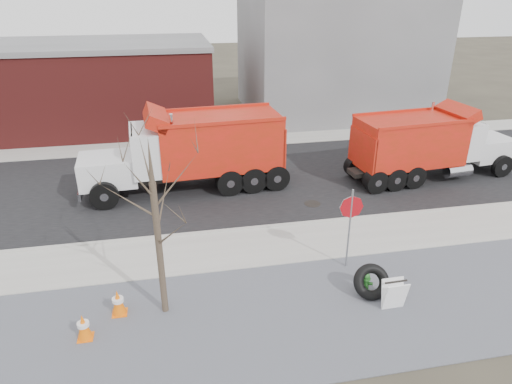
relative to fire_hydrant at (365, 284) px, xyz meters
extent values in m
plane|color=#383328|center=(-2.70, 2.93, -0.34)|extent=(120.00, 120.00, 0.00)
cube|color=gray|center=(-2.70, -0.57, -0.32)|extent=(60.00, 5.00, 0.03)
cube|color=#9E9B93|center=(-2.70, 3.18, -0.31)|extent=(60.00, 2.50, 0.06)
cube|color=#9E9B93|center=(-2.70, 4.48, -0.28)|extent=(60.00, 0.15, 0.11)
cube|color=black|center=(-2.70, 9.23, -0.33)|extent=(60.00, 9.40, 0.02)
cube|color=#9E9B93|center=(-2.70, 14.93, -0.31)|extent=(60.00, 2.00, 0.06)
cube|color=gray|center=(6.30, 20.93, 3.66)|extent=(12.00, 10.00, 8.00)
cube|color=maroon|center=(-12.70, 19.93, 2.16)|extent=(20.00, 8.00, 5.00)
cube|color=gray|center=(-12.70, 19.93, 4.81)|extent=(20.20, 8.20, 0.30)
cylinder|color=#382D23|center=(-5.90, 0.33, 1.66)|extent=(0.18, 0.18, 4.00)
cone|color=#382D23|center=(-5.90, 0.33, 4.26)|extent=(0.14, 0.14, 1.20)
cylinder|color=#2D6D29|center=(0.00, 0.01, -0.31)|extent=(0.39, 0.39, 0.05)
cylinder|color=#2D6D29|center=(0.00, 0.01, -0.04)|extent=(0.20, 0.20, 0.53)
cylinder|color=#2D6D29|center=(0.00, 0.01, 0.20)|extent=(0.27, 0.27, 0.04)
sphere|color=#2D6D29|center=(0.00, 0.01, 0.28)|extent=(0.21, 0.21, 0.21)
cylinder|color=#2D6D29|center=(0.00, 0.01, 0.37)|extent=(0.04, 0.04, 0.05)
cylinder|color=#2D6D29|center=(-0.14, 0.07, 0.04)|extent=(0.14, 0.13, 0.10)
cylinder|color=#2D6D29|center=(0.14, -0.06, 0.04)|extent=(0.14, 0.13, 0.10)
cylinder|color=#2D6D29|center=(-0.06, -0.13, 0.02)|extent=(0.17, 0.15, 0.13)
torus|color=black|center=(0.12, -0.12, 0.14)|extent=(1.15, 0.93, 1.07)
cylinder|color=gray|center=(-0.03, 1.46, 1.06)|extent=(0.06, 0.06, 2.79)
cylinder|color=#A40B13|center=(-0.03, 1.46, 1.86)|extent=(0.76, 0.06, 0.76)
cube|color=white|center=(0.50, -0.92, 0.14)|extent=(0.67, 0.24, 0.91)
cube|color=white|center=(0.49, -0.72, 0.14)|extent=(0.67, 0.24, 0.91)
cube|color=black|center=(0.49, -0.82, 0.60)|extent=(0.67, 0.05, 0.04)
cube|color=#FF6A08|center=(-7.17, 0.44, -0.32)|extent=(0.42, 0.42, 0.04)
cone|color=#FF6A08|center=(-7.17, 0.44, 0.08)|extent=(0.39, 0.39, 0.77)
cylinder|color=white|center=(-7.17, 0.44, 0.15)|extent=(0.32, 0.32, 0.11)
cube|color=#FF6A08|center=(-7.98, -0.39, -0.32)|extent=(0.40, 0.40, 0.04)
cone|color=#FF6A08|center=(-7.98, -0.39, 0.06)|extent=(0.38, 0.38, 0.74)
cylinder|color=white|center=(-7.98, -0.39, 0.14)|extent=(0.31, 0.31, 0.11)
cube|color=black|center=(6.61, 7.97, 0.31)|extent=(8.20, 1.61, 0.21)
cube|color=silver|center=(9.79, 8.28, 0.83)|extent=(2.27, 2.05, 1.05)
cube|color=silver|center=(10.85, 8.38, 0.83)|extent=(0.22, 1.67, 0.95)
cube|color=silver|center=(7.90, 8.09, 1.49)|extent=(1.73, 2.33, 1.72)
cube|color=black|center=(8.64, 8.17, 1.97)|extent=(0.23, 1.90, 0.76)
cube|color=red|center=(5.37, 7.85, 1.59)|extent=(4.97, 2.74, 2.10)
cylinder|color=silver|center=(6.96, 8.91, 1.92)|extent=(0.15, 0.15, 2.29)
cylinder|color=black|center=(9.89, 9.32, 0.21)|extent=(1.07, 0.39, 1.05)
cylinder|color=black|center=(10.09, 7.27, 0.21)|extent=(1.07, 0.39, 1.05)
cylinder|color=black|center=(4.14, 8.65, 0.21)|extent=(1.07, 0.39, 1.05)
cylinder|color=black|center=(4.32, 6.83, 0.21)|extent=(1.07, 0.39, 1.05)
cube|color=black|center=(-4.64, 8.71, 0.36)|extent=(8.70, 1.49, 0.23)
cube|color=silver|center=(-8.08, 8.49, 0.95)|extent=(2.46, 2.21, 1.17)
cube|color=silver|center=(-9.15, 8.42, 0.95)|extent=(0.18, 1.85, 1.06)
cube|color=silver|center=(-6.19, 8.61, 1.69)|extent=(1.85, 2.54, 1.91)
cube|color=black|center=(-6.94, 8.56, 2.22)|extent=(0.19, 2.12, 0.85)
cube|color=red|center=(-3.26, 8.80, 1.80)|extent=(5.45, 2.88, 2.33)
cylinder|color=silver|center=(-5.27, 7.66, 2.17)|extent=(0.16, 0.16, 2.54)
cylinder|color=black|center=(-8.21, 7.33, 0.26)|extent=(1.18, 0.39, 1.17)
cylinder|color=black|center=(-8.36, 9.62, 0.26)|extent=(1.18, 0.39, 1.17)
cylinder|color=black|center=(-1.93, 7.87, 0.26)|extent=(1.18, 0.39, 1.17)
cylinder|color=black|center=(-2.06, 9.90, 0.26)|extent=(1.18, 0.39, 1.17)
camera|label=1|loc=(-5.37, -10.36, 8.19)|focal=32.00mm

